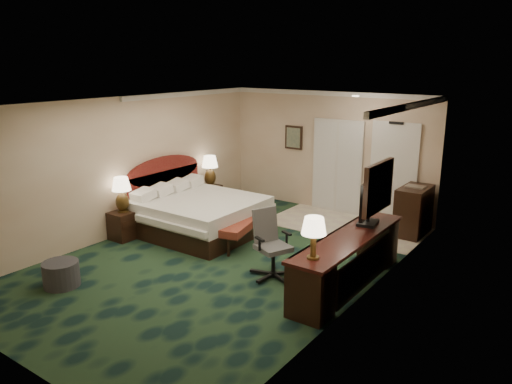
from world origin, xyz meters
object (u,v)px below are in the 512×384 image
Objects in this scene: desk at (348,261)px; minibar at (413,211)px; bed at (200,216)px; desk_chair at (273,245)px; nightstand_far at (209,197)px; lamp_near at (122,195)px; nightstand_near at (124,225)px; lamp_far at (210,171)px; bed_bench at (240,232)px; tv at (369,202)px; ottoman at (61,274)px.

minibar reaches higher than desk.
desk_chair is at bearing -21.22° from bed.
bed is at bearing -54.97° from nightstand_far.
lamp_near reaches higher than minibar.
bed is at bearing -179.00° from desk_chair.
lamp_far reaches higher than nightstand_near.
nightstand_far is at bearing 130.47° from bed_bench.
bed is 3.57m from tv.
lamp_far is 1.28× the size of ottoman.
desk_chair is at bearing -34.63° from nightstand_far.
bed is 3.16× the size of lamp_far.
tv is 1.66m from desk_chair.
desk_chair is 1.13× the size of minibar.
lamp_near reaches higher than desk.
lamp_far is 4.64m from ottoman.
nightstand_near is 2.63m from lamp_far.
nightstand_near is 5.67m from minibar.
nightstand_near is at bearing -141.92° from minibar.
nightstand_near is at bearing 113.88° from ottoman.
lamp_far is at bearing 75.58° from nightstand_far.
lamp_far reaches higher than bed.
lamp_far reaches higher than desk.
nightstand_near is 0.99× the size of ottoman.
bed is 2.53m from desk_chair.
lamp_near is at bearing -173.41° from tv.
bed is 3.51m from desk.
nightstand_near reaches higher than bed_bench.
nightstand_near reaches higher than ottoman.
bed_bench is at bearing -35.40° from nightstand_far.
bed_bench is 1.61m from desk_chair.
minibar reaches higher than ottoman.
minibar is (4.45, 0.94, -0.41)m from lamp_far.
nightstand_near is at bearing -130.69° from bed.
desk is (4.44, -1.92, 0.14)m from nightstand_far.
nightstand_far is at bearing 100.98° from ottoman.
minibar is (4.46, 0.99, 0.21)m from nightstand_far.
lamp_near is at bearing -154.29° from desk_chair.
lamp_far is (0.02, 2.54, 0.01)m from lamp_near.
desk_chair is at bearing 41.42° from ottoman.
bed_bench is at bearing 28.31° from nightstand_near.
nightstand_far is 0.57× the size of tv.
lamp_far is at bearing -168.05° from minibar.
desk_chair is (-1.12, -0.38, 0.14)m from desk.
nightstand_far is at bearing 125.03° from bed.
bed is 1.80m from lamp_far.
nightstand_near is at bearing -165.82° from bed_bench.
minibar is (0.02, 2.91, 0.08)m from desk.
nightstand_far is at bearing 89.79° from lamp_near.
minibar is at bearing 34.15° from bed.
lamp_near is 4.63m from tv.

